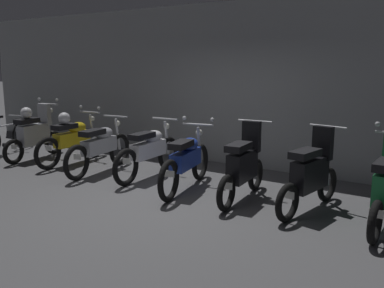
# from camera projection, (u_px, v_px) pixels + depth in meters

# --- Properties ---
(ground_plane) EXTENTS (80.00, 80.00, 0.00)m
(ground_plane) POSITION_uv_depth(u_px,v_px,m) (162.00, 200.00, 6.37)
(ground_plane) COLOR #4C4C4F
(back_wall) EXTENTS (16.05, 0.30, 3.25)m
(back_wall) POSITION_uv_depth(u_px,v_px,m) (245.00, 85.00, 8.34)
(back_wall) COLOR gray
(back_wall) RESTS_ON ground
(motorbike_slot_0) EXTENTS (0.58, 1.68, 1.29)m
(motorbike_slot_0) POSITION_uv_depth(u_px,v_px,m) (35.00, 133.00, 9.05)
(motorbike_slot_0) COLOR black
(motorbike_slot_0) RESTS_ON ground
(motorbike_slot_1) EXTENTS (0.59, 1.95, 1.15)m
(motorbike_slot_1) POSITION_uv_depth(u_px,v_px,m) (73.00, 138.00, 8.65)
(motorbike_slot_1) COLOR black
(motorbike_slot_1) RESTS_ON ground
(motorbike_slot_2) EXTENTS (0.56, 1.94, 1.03)m
(motorbike_slot_2) POSITION_uv_depth(u_px,v_px,m) (100.00, 147.00, 7.95)
(motorbike_slot_2) COLOR black
(motorbike_slot_2) RESTS_ON ground
(motorbike_slot_3) EXTENTS (0.56, 1.95, 1.03)m
(motorbike_slot_3) POSITION_uv_depth(u_px,v_px,m) (149.00, 151.00, 7.60)
(motorbike_slot_3) COLOR black
(motorbike_slot_3) RESTS_ON ground
(motorbike_slot_4) EXTENTS (0.62, 1.93, 1.15)m
(motorbike_slot_4) POSITION_uv_depth(u_px,v_px,m) (186.00, 160.00, 6.84)
(motorbike_slot_4) COLOR black
(motorbike_slot_4) RESTS_ON ground
(motorbike_slot_5) EXTENTS (0.56, 1.68, 1.18)m
(motorbike_slot_5) POSITION_uv_depth(u_px,v_px,m) (243.00, 166.00, 6.33)
(motorbike_slot_5) COLOR black
(motorbike_slot_5) RESTS_ON ground
(motorbike_slot_6) EXTENTS (0.56, 1.67, 1.18)m
(motorbike_slot_6) POSITION_uv_depth(u_px,v_px,m) (311.00, 174.00, 5.85)
(motorbike_slot_6) COLOR black
(motorbike_slot_6) RESTS_ON ground
(bicycle) EXTENTS (0.57, 1.69, 0.89)m
(bicycle) POSITION_uv_depth(u_px,v_px,m) (7.00, 137.00, 9.70)
(bicycle) COLOR black
(bicycle) RESTS_ON ground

